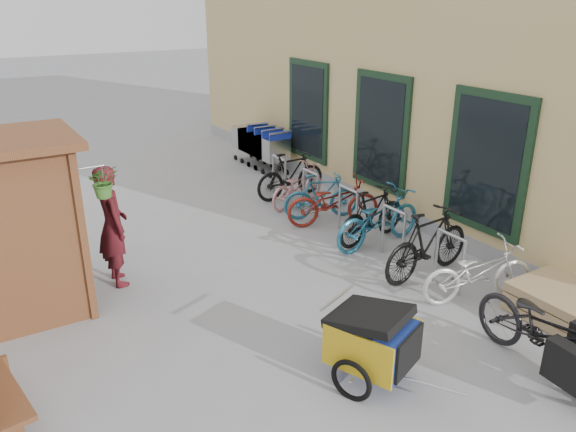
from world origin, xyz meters
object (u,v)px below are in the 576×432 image
shopping_carts (260,142)px  bike_0 (478,272)px  bike_3 (372,215)px  bike_7 (291,175)px  bike_5 (321,196)px  person_kiosk (113,226)px  bike_1 (428,243)px  cargo_bike (550,334)px  bike_6 (297,186)px  bike_2 (378,218)px  bike_4 (333,202)px  pallet_stack (565,304)px  child_trailer (372,339)px

shopping_carts → bike_0: size_ratio=1.24×
bike_3 → bike_7: bike_7 is taller
bike_0 → bike_5: 3.72m
shopping_carts → person_kiosk: bearing=-138.3°
bike_1 → bike_3: bike_1 is taller
cargo_bike → bike_0: 1.68m
shopping_carts → bike_6: bearing=-103.4°
bike_2 → bike_5: (-0.10, 1.54, -0.04)m
bike_4 → bike_5: bike_4 is taller
bike_0 → bike_7: size_ratio=1.00×
person_kiosk → bike_1: 4.65m
person_kiosk → bike_6: bearing=-70.2°
shopping_carts → bike_2: (-0.56, -5.19, -0.15)m
person_kiosk → bike_1: size_ratio=1.01×
bike_4 → bike_7: bike_7 is taller
bike_0 → bike_1: (-0.07, 0.90, 0.10)m
pallet_stack → bike_0: bike_0 is taller
bike_7 → bike_6: bearing=162.7°
bike_0 → bike_7: (0.06, 5.04, 0.06)m
pallet_stack → bike_1: bike_1 is taller
person_kiosk → bike_7: bearing=-65.3°
shopping_carts → person_kiosk: 6.35m
bike_3 → bike_7: 2.67m
person_kiosk → bike_6: 4.35m
bike_5 → bike_7: 1.33m
person_kiosk → bike_4: (4.05, 0.16, -0.44)m
bike_1 → bike_2: bike_1 is taller
bike_0 → bike_2: bearing=15.9°
bike_1 → bike_4: 2.41m
bike_0 → bike_7: 5.04m
bike_6 → shopping_carts: bearing=-32.4°
bike_5 → bike_3: bearing=-155.7°
bike_0 → bike_3: bike_3 is taller
bike_6 → person_kiosk: bearing=90.5°
child_trailer → bike_3: bearing=28.3°
cargo_bike → bike_1: bike_1 is taller
pallet_stack → bike_5: size_ratio=0.81×
cargo_bike → bike_1: (0.57, 2.46, 0.03)m
bike_5 → bike_6: 0.87m
shopping_carts → bike_6: (-0.66, -2.78, -0.23)m
bike_7 → bike_4: bearing=172.8°
cargo_bike → bike_2: 3.79m
child_trailer → bike_6: (2.32, 5.19, -0.10)m
child_trailer → cargo_bike: (1.74, -0.95, 0.00)m
cargo_bike → bike_5: cargo_bike is taller
bike_4 → pallet_stack: bearing=-151.3°
bike_5 → bike_6: size_ratio=0.95×
pallet_stack → shopping_carts: 8.33m
person_kiosk → bike_7: (4.19, 1.90, -0.41)m
bike_6 → bike_3: bearing=164.0°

